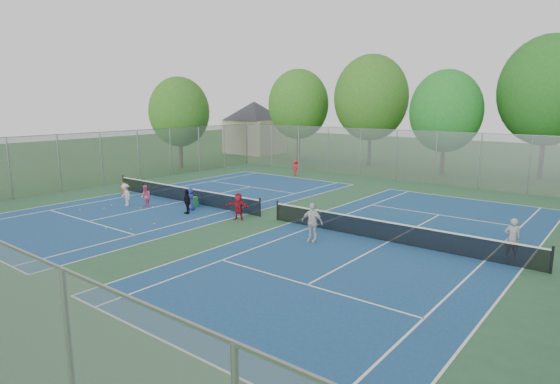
# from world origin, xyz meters

# --- Properties ---
(ground) EXTENTS (120.00, 120.00, 0.00)m
(ground) POSITION_xyz_m (0.00, 0.00, 0.00)
(ground) COLOR #26581B
(ground) RESTS_ON ground
(court_pad) EXTENTS (32.00, 32.00, 0.01)m
(court_pad) POSITION_xyz_m (0.00, 0.00, 0.01)
(court_pad) COLOR #295836
(court_pad) RESTS_ON ground
(court_left) EXTENTS (10.97, 23.77, 0.01)m
(court_left) POSITION_xyz_m (-7.00, 0.00, 0.02)
(court_left) COLOR navy
(court_left) RESTS_ON court_pad
(court_right) EXTENTS (10.97, 23.77, 0.01)m
(court_right) POSITION_xyz_m (7.00, 0.00, 0.02)
(court_right) COLOR navy
(court_right) RESTS_ON court_pad
(net_left) EXTENTS (12.87, 0.10, 0.91)m
(net_left) POSITION_xyz_m (-7.00, 0.00, 0.46)
(net_left) COLOR black
(net_left) RESTS_ON ground
(net_right) EXTENTS (12.87, 0.10, 0.91)m
(net_right) POSITION_xyz_m (7.00, 0.00, 0.46)
(net_right) COLOR black
(net_right) RESTS_ON ground
(fence_north) EXTENTS (32.00, 0.10, 4.00)m
(fence_north) POSITION_xyz_m (0.00, 16.00, 2.00)
(fence_north) COLOR gray
(fence_north) RESTS_ON ground
(fence_west) EXTENTS (0.10, 32.00, 4.00)m
(fence_west) POSITION_xyz_m (-16.00, 0.00, 2.00)
(fence_west) COLOR gray
(fence_west) RESTS_ON ground
(house) EXTENTS (11.03, 11.03, 7.30)m
(house) POSITION_xyz_m (-22.00, 24.00, 4.21)
(house) COLOR #B7A88C
(house) RESTS_ON ground
(tree_nw) EXTENTS (6.40, 6.40, 9.58)m
(tree_nw) POSITION_xyz_m (-14.00, 22.00, 5.89)
(tree_nw) COLOR #443326
(tree_nw) RESTS_ON ground
(tree_nl) EXTENTS (7.20, 7.20, 10.69)m
(tree_nl) POSITION_xyz_m (-6.00, 23.00, 6.54)
(tree_nl) COLOR #443326
(tree_nl) RESTS_ON ground
(tree_nc) EXTENTS (6.00, 6.00, 8.85)m
(tree_nc) POSITION_xyz_m (2.00, 21.00, 5.39)
(tree_nc) COLOR #443326
(tree_nc) RESTS_ON ground
(tree_nr) EXTENTS (7.60, 7.60, 11.42)m
(tree_nr) POSITION_xyz_m (9.00, 24.00, 7.04)
(tree_nr) COLOR #443326
(tree_nr) RESTS_ON ground
(tree_side_w) EXTENTS (5.60, 5.60, 8.47)m
(tree_side_w) POSITION_xyz_m (-19.00, 10.00, 5.24)
(tree_side_w) COLOR #443326
(tree_side_w) RESTS_ON ground
(ball_crate) EXTENTS (0.45, 0.45, 0.32)m
(ball_crate) POSITION_xyz_m (-5.31, -0.51, 0.16)
(ball_crate) COLOR blue
(ball_crate) RESTS_ON ground
(ball_hopper) EXTENTS (0.40, 0.40, 0.61)m
(ball_hopper) POSITION_xyz_m (-5.25, -0.58, 0.31)
(ball_hopper) COLOR #25883B
(ball_hopper) RESTS_ON ground
(student_a) EXTENTS (0.43, 0.33, 1.04)m
(student_a) POSITION_xyz_m (-10.89, -1.67, 0.52)
(student_a) COLOR #BF5711
(student_a) RESTS_ON ground
(student_b) EXTENTS (0.74, 0.63, 1.32)m
(student_b) POSITION_xyz_m (-7.49, -2.41, 0.66)
(student_b) COLOR #DC5585
(student_b) RESTS_ON ground
(student_c) EXTENTS (0.93, 0.60, 1.36)m
(student_c) POSITION_xyz_m (-8.74, -2.93, 0.68)
(student_c) COLOR silver
(student_c) RESTS_ON ground
(student_d) EXTENTS (0.86, 0.55, 1.36)m
(student_d) POSITION_xyz_m (-4.27, -2.00, 0.68)
(student_d) COLOR black
(student_d) RESTS_ON ground
(student_e) EXTENTS (0.73, 0.58, 1.32)m
(student_e) POSITION_xyz_m (-4.78, -1.29, 0.66)
(student_e) COLOR navy
(student_e) RESTS_ON ground
(student_f) EXTENTS (1.41, 0.86, 1.45)m
(student_f) POSITION_xyz_m (-1.07, -1.22, 0.72)
(student_f) COLOR maroon
(student_f) RESTS_ON ground
(child_far_baseline) EXTENTS (0.92, 0.61, 1.33)m
(child_far_baseline) POSITION_xyz_m (-7.64, 12.90, 0.67)
(child_far_baseline) COLOR red
(child_far_baseline) RESTS_ON ground
(instructor) EXTENTS (0.71, 0.57, 1.68)m
(instructor) POSITION_xyz_m (11.83, 0.93, 0.84)
(instructor) COLOR gray
(instructor) RESTS_ON ground
(teen_court_b) EXTENTS (1.08, 0.54, 1.78)m
(teen_court_b) POSITION_xyz_m (4.20, -2.02, 0.89)
(teen_court_b) COLOR silver
(teen_court_b) RESTS_ON ground
(tennis_ball_0) EXTENTS (0.07, 0.07, 0.07)m
(tennis_ball_0) POSITION_xyz_m (-2.59, -2.70, 0.03)
(tennis_ball_0) COLOR #CCEC36
(tennis_ball_0) RESTS_ON ground
(tennis_ball_1) EXTENTS (0.07, 0.07, 0.07)m
(tennis_ball_1) POSITION_xyz_m (-3.80, -4.60, 0.03)
(tennis_ball_1) COLOR yellow
(tennis_ball_1) RESTS_ON ground
(tennis_ball_2) EXTENTS (0.07, 0.07, 0.07)m
(tennis_ball_2) POSITION_xyz_m (-9.37, -3.53, 0.03)
(tennis_ball_2) COLOR #C9DE33
(tennis_ball_2) RESTS_ON ground
(tennis_ball_3) EXTENTS (0.07, 0.07, 0.07)m
(tennis_ball_3) POSITION_xyz_m (-4.93, -6.65, 0.03)
(tennis_ball_3) COLOR yellow
(tennis_ball_3) RESTS_ON ground
(tennis_ball_4) EXTENTS (0.07, 0.07, 0.07)m
(tennis_ball_4) POSITION_xyz_m (-9.77, -5.33, 0.03)
(tennis_ball_4) COLOR #B5CA2E
(tennis_ball_4) RESTS_ON ground
(tennis_ball_5) EXTENTS (0.07, 0.07, 0.07)m
(tennis_ball_5) POSITION_xyz_m (-3.77, -5.99, 0.03)
(tennis_ball_5) COLOR #C0D932
(tennis_ball_5) RESTS_ON ground
(tennis_ball_6) EXTENTS (0.07, 0.07, 0.07)m
(tennis_ball_6) POSITION_xyz_m (-10.96, -5.72, 0.03)
(tennis_ball_6) COLOR #C9E835
(tennis_ball_6) RESTS_ON ground
(tennis_ball_7) EXTENTS (0.07, 0.07, 0.07)m
(tennis_ball_7) POSITION_xyz_m (-9.01, -4.26, 0.03)
(tennis_ball_7) COLOR #C7F037
(tennis_ball_7) RESTS_ON ground
(tennis_ball_8) EXTENTS (0.07, 0.07, 0.07)m
(tennis_ball_8) POSITION_xyz_m (-7.35, -2.89, 0.03)
(tennis_ball_8) COLOR #C7EC36
(tennis_ball_8) RESTS_ON ground
(tennis_ball_9) EXTENTS (0.07, 0.07, 0.07)m
(tennis_ball_9) POSITION_xyz_m (-7.07, -2.28, 0.03)
(tennis_ball_9) COLOR #C0CE30
(tennis_ball_9) RESTS_ON ground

